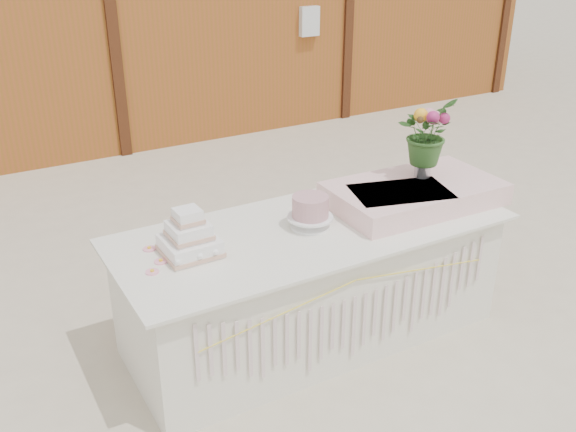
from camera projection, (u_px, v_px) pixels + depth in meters
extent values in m
plane|color=beige|center=(311.00, 334.00, 4.15)|extent=(80.00, 80.00, 0.00)
cube|color=silver|center=(312.00, 284.00, 3.99)|extent=(2.28, 0.88, 0.75)
cube|color=silver|center=(313.00, 228.00, 3.83)|extent=(2.40, 1.00, 0.02)
cube|color=white|center=(190.00, 246.00, 3.49)|extent=(0.29, 0.29, 0.10)
cube|color=#DCA68A|center=(190.00, 251.00, 3.51)|extent=(0.30, 0.30, 0.02)
cube|color=white|center=(189.00, 231.00, 3.45)|extent=(0.21, 0.21, 0.09)
cube|color=#DCA68A|center=(189.00, 235.00, 3.46)|extent=(0.22, 0.22, 0.02)
cube|color=white|center=(188.00, 216.00, 3.42)|extent=(0.14, 0.14, 0.08)
cube|color=#DCA68A|center=(188.00, 220.00, 3.43)|extent=(0.15, 0.15, 0.02)
cylinder|color=white|center=(310.00, 226.00, 3.82)|extent=(0.24, 0.24, 0.01)
cylinder|color=white|center=(310.00, 221.00, 3.80)|extent=(0.07, 0.07, 0.04)
cylinder|color=white|center=(310.00, 217.00, 3.79)|extent=(0.28, 0.28, 0.01)
cylinder|color=#CD9397|center=(310.00, 206.00, 3.76)|extent=(0.22, 0.22, 0.13)
cube|color=#FDCFCB|center=(414.00, 193.00, 4.11)|extent=(1.11, 0.66, 0.14)
cylinder|color=#BBBBC1|center=(422.00, 166.00, 4.16)|extent=(0.10, 0.10, 0.14)
imported|color=#315F26|center=(426.00, 125.00, 4.04)|extent=(0.49, 0.47, 0.41)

